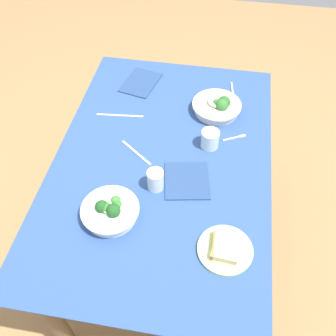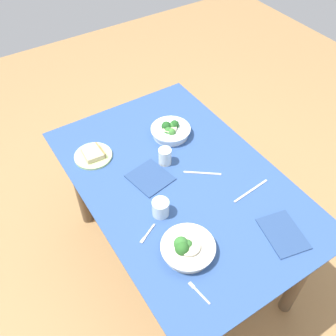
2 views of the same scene
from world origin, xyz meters
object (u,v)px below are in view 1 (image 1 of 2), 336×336
at_px(table_knife_left, 136,153).
at_px(table_knife_right, 120,116).
at_px(fork_by_far_bowl, 232,90).
at_px(broccoli_bowl_far, 218,107).
at_px(fork_by_near_bowl, 235,138).
at_px(napkin_folded_upper, 187,180).
at_px(water_glass_center, 210,139).
at_px(water_glass_side, 154,180).
at_px(napkin_folded_lower, 141,83).
at_px(bread_side_plate, 225,249).
at_px(broccoli_bowl_near, 111,211).

bearing_deg(table_knife_left, table_knife_right, 157.86).
bearing_deg(table_knife_left, fork_by_far_bowl, 89.91).
bearing_deg(broccoli_bowl_far, fork_by_near_bowl, 30.53).
relative_size(fork_by_near_bowl, napkin_folded_upper, 0.54).
xyz_separation_m(water_glass_center, fork_by_near_bowl, (-0.06, 0.11, -0.04)).
xyz_separation_m(water_glass_side, napkin_folded_upper, (-0.05, 0.12, -0.04)).
relative_size(fork_by_near_bowl, table_knife_left, 0.55).
distance_m(fork_by_near_bowl, table_knife_right, 0.54).
height_order(water_glass_center, napkin_folded_lower, water_glass_center).
distance_m(fork_by_far_bowl, napkin_folded_lower, 0.46).
bearing_deg(table_knife_right, bread_side_plate, 125.58).
distance_m(bread_side_plate, table_knife_left, 0.56).
bearing_deg(water_glass_center, napkin_folded_lower, -134.33).
xyz_separation_m(broccoli_bowl_near, bread_side_plate, (0.07, 0.42, -0.02)).
xyz_separation_m(table_knife_left, napkin_folded_upper, (0.11, 0.23, 0.00)).
distance_m(broccoli_bowl_far, bread_side_plate, 0.72).
xyz_separation_m(table_knife_left, napkin_folded_lower, (-0.47, -0.08, 0.00)).
relative_size(fork_by_near_bowl, table_knife_right, 0.47).
bearing_deg(bread_side_plate, napkin_folded_lower, -150.72).
bearing_deg(table_knife_left, broccoli_bowl_far, 83.04).
distance_m(napkin_folded_upper, napkin_folded_lower, 0.66).
height_order(broccoli_bowl_near, napkin_folded_upper, broccoli_bowl_near).
bearing_deg(table_knife_left, fork_by_near_bowl, 58.89).
bearing_deg(fork_by_far_bowl, bread_side_plate, -6.46).
distance_m(water_glass_center, water_glass_side, 0.32).
distance_m(broccoli_bowl_near, napkin_folded_lower, 0.79).
relative_size(broccoli_bowl_near, water_glass_center, 2.68).
height_order(table_knife_left, table_knife_right, same).
distance_m(table_knife_right, napkin_folded_lower, 0.26).
relative_size(fork_by_far_bowl, napkin_folded_lower, 0.54).
height_order(broccoli_bowl_far, napkin_folded_lower, broccoli_bowl_far).
height_order(fork_by_far_bowl, table_knife_right, same).
height_order(broccoli_bowl_far, water_glass_center, broccoli_bowl_far).
relative_size(fork_by_near_bowl, napkin_folded_lower, 0.48).
distance_m(broccoli_bowl_far, table_knife_left, 0.45).
relative_size(bread_side_plate, fork_by_near_bowl, 1.90).
distance_m(broccoli_bowl_near, table_knife_left, 0.32).
relative_size(water_glass_center, fork_by_far_bowl, 0.70).
bearing_deg(table_knife_right, table_knife_left, 115.05).
bearing_deg(napkin_folded_lower, napkin_folded_upper, 28.40).
height_order(fork_by_near_bowl, table_knife_right, same).
relative_size(table_knife_left, napkin_folded_lower, 0.88).
bearing_deg(napkin_folded_lower, table_knife_right, -9.38).
height_order(table_knife_right, napkin_folded_lower, napkin_folded_lower).
xyz_separation_m(bread_side_plate, napkin_folded_upper, (-0.28, -0.17, -0.01)).
height_order(bread_side_plate, fork_by_near_bowl, bread_side_plate).
bearing_deg(table_knife_left, water_glass_center, 55.13).
bearing_deg(napkin_folded_upper, fork_by_far_bowl, 166.50).
xyz_separation_m(broccoli_bowl_far, napkin_folded_lower, (-0.15, -0.40, -0.03)).
bearing_deg(table_knife_right, fork_by_near_bowl, 168.86).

